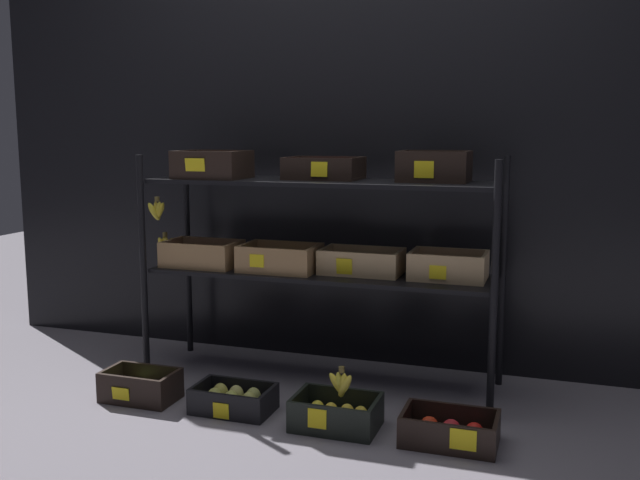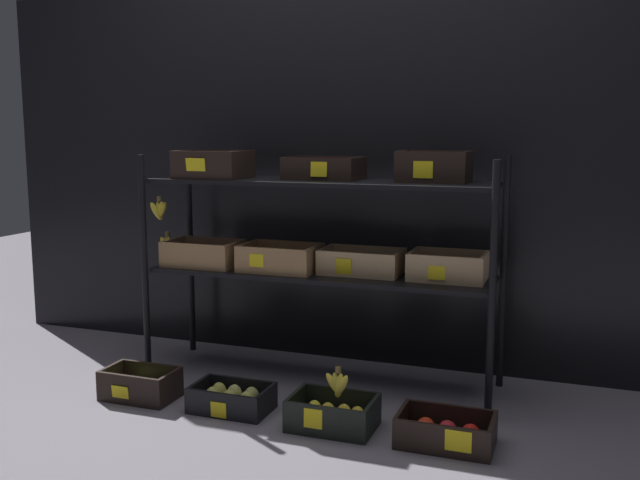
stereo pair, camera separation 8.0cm
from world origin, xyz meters
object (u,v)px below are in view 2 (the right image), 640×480
crate_ground_pear (232,399)px  crate_ground_lemon (333,416)px  crate_ground_apple_red (446,433)px  display_rack (317,229)px  banana_bunch_loose (338,384)px  crate_ground_apple_green (140,387)px

crate_ground_pear → crate_ground_lemon: 0.47m
crate_ground_lemon → crate_ground_apple_red: (0.46, -0.00, -0.00)m
display_rack → banana_bunch_loose: 0.81m
display_rack → crate_ground_pear: display_rack is taller
display_rack → crate_ground_apple_red: (0.72, -0.52, -0.69)m
crate_ground_apple_green → banana_bunch_loose: size_ratio=2.53×
display_rack → banana_bunch_loose: display_rack is taller
display_rack → crate_ground_pear: bearing=-113.4°
crate_ground_pear → crate_ground_lemon: size_ratio=0.99×
crate_ground_apple_green → crate_ground_lemon: bearing=-0.7°
display_rack → crate_ground_lemon: 0.90m
display_rack → crate_ground_pear: 0.87m
crate_ground_lemon → crate_ground_apple_green: bearing=179.3°
crate_ground_lemon → crate_ground_pear: bearing=176.9°
display_rack → crate_ground_apple_green: display_rack is taller
display_rack → crate_ground_apple_green: bearing=-142.8°
display_rack → crate_ground_apple_green: size_ratio=5.40×
banana_bunch_loose → crate_ground_pear: bearing=176.6°
crate_ground_apple_red → crate_ground_lemon: bearing=179.6°
crate_ground_pear → banana_bunch_loose: size_ratio=2.63×
crate_ground_apple_green → crate_ground_lemon: crate_ground_apple_green is taller
crate_ground_pear → display_rack: bearing=66.6°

